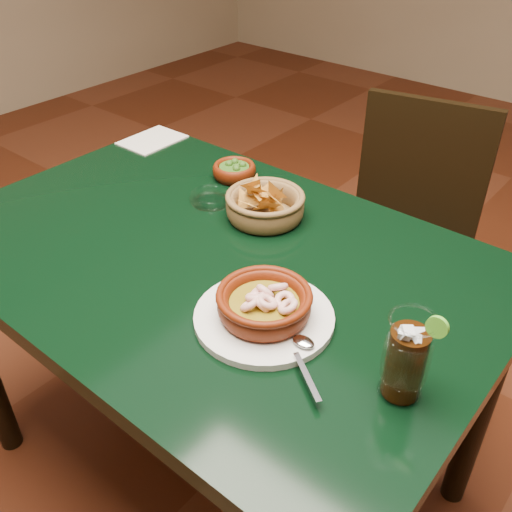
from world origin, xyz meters
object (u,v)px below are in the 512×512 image
Objects in this scene: dining_chair at (403,237)px; chip_basket at (265,205)px; cola_drink at (406,358)px; dining_table at (213,288)px; shrimp_plate at (264,307)px.

dining_chair is 4.11× the size of chip_basket.
dining_chair is at bearing 114.77° from cola_drink.
dining_table is 7.01× the size of cola_drink.
dining_table is 1.37× the size of dining_chair.
cola_drink reaches higher than chip_basket.
cola_drink is (0.49, -0.27, 0.04)m from chip_basket.
chip_basket is (-0.12, -0.53, 0.30)m from dining_chair.
chip_basket is at bearing -102.89° from dining_chair.
shrimp_plate is at bearing -23.81° from dining_table.
shrimp_plate reaches higher than dining_table.
dining_table is 5.64× the size of chip_basket.
dining_chair is at bearing 80.10° from dining_table.
dining_table is 3.75× the size of shrimp_plate.
dining_table is 0.53m from cola_drink.
dining_table is at bearing -99.90° from dining_chair.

